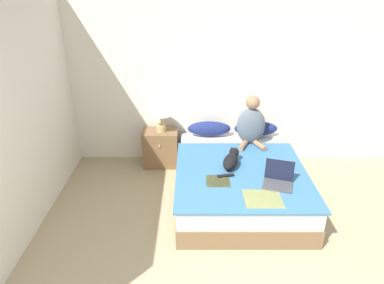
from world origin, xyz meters
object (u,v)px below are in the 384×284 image
pillow_far (255,128)px  person_sitting (250,124)px  laptop_open (277,180)px  table_lamp (160,111)px  bed (237,180)px  pillow_near (208,129)px  nightstand (160,148)px  cat_tabby (230,160)px

pillow_far → person_sitting: bearing=-114.6°
laptop_open → table_lamp: 1.94m
bed → laptop_open: size_ratio=5.15×
pillow_near → person_sitting: size_ratio=0.91×
pillow_far → person_sitting: person_sitting is taller
pillow_near → nightstand: bearing=-176.3°
person_sitting → pillow_far: bearing=65.4°
bed → nightstand: size_ratio=3.65×
bed → person_sitting: bearing=70.2°
laptop_open → table_lamp: table_lamp is taller
pillow_far → pillow_near: bearing=180.0°
nightstand → pillow_near: bearing=3.7°
pillow_near → pillow_far: 0.69m
person_sitting → table_lamp: 1.28m
bed → laptop_open: (0.38, -0.45, 0.29)m
bed → laptop_open: 0.65m
pillow_far → nightstand: 1.44m
person_sitting → cat_tabby: person_sitting is taller
pillow_far → laptop_open: size_ratio=1.61×
pillow_near → table_lamp: 0.76m
person_sitting → pillow_near: bearing=154.6°
pillow_far → table_lamp: 1.41m
bed → table_lamp: size_ratio=4.66×
person_sitting → nightstand: 1.39m
bed → pillow_near: bearing=111.3°
laptop_open → table_lamp: size_ratio=0.90×
bed → person_sitting: 0.84m
pillow_near → nightstand: pillow_near is taller
pillow_far → cat_tabby: pillow_far is taller
cat_tabby → table_lamp: (-0.92, 0.88, 0.31)m
pillow_far → nightstand: size_ratio=1.15×
pillow_far → table_lamp: size_ratio=1.46×
cat_tabby → pillow_far: bearing=-7.6°
cat_tabby → nightstand: (-0.95, 0.88, -0.28)m
pillow_near → cat_tabby: 0.96m
pillow_near → laptop_open: size_ratio=1.61×
person_sitting → cat_tabby: 0.77m
cat_tabby → laptop_open: (0.49, -0.40, -0.03)m
person_sitting → cat_tabby: size_ratio=1.37×
person_sitting → laptop_open: size_ratio=1.78×
cat_tabby → nightstand: 1.32m
table_lamp → pillow_far: bearing=2.0°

